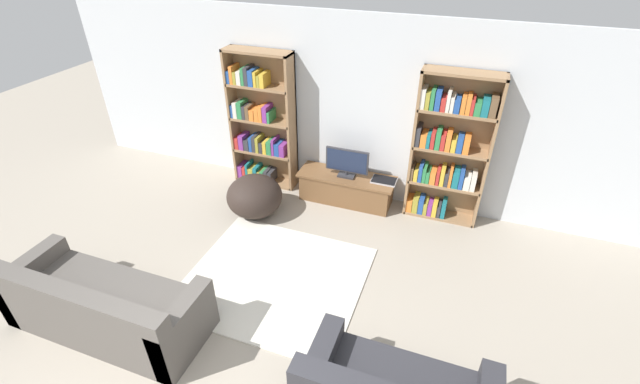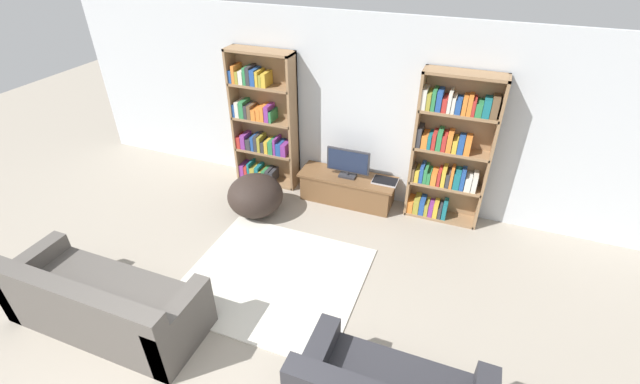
{
  "view_description": "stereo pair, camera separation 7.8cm",
  "coord_description": "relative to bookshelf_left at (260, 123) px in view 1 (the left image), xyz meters",
  "views": [
    {
      "loc": [
        1.56,
        -1.16,
        3.59
      ],
      "look_at": [
        0.03,
        3.0,
        0.7
      ],
      "focal_mm": 24.0,
      "sensor_mm": 36.0,
      "label": 1
    },
    {
      "loc": [
        1.63,
        -1.13,
        3.59
      ],
      "look_at": [
        0.03,
        3.0,
        0.7
      ],
      "focal_mm": 24.0,
      "sensor_mm": 36.0,
      "label": 2
    }
  ],
  "objects": [
    {
      "name": "bookshelf_left",
      "position": [
        0.0,
        0.0,
        0.0
      ],
      "size": [
        0.98,
        0.3,
        2.06
      ],
      "color": "#93704C",
      "rests_on": "ground_plane"
    },
    {
      "name": "couch_left_sectional",
      "position": [
        -0.19,
        -3.19,
        -0.7
      ],
      "size": [
        2.05,
        0.8,
        0.79
      ],
      "color": "#56514C",
      "rests_on": "ground_plane"
    },
    {
      "name": "area_rug",
      "position": [
        1.11,
        -1.99,
        -0.97
      ],
      "size": [
        2.0,
        1.82,
        0.02
      ],
      "color": "beige",
      "rests_on": "ground_plane"
    },
    {
      "name": "beanbag_ottoman",
      "position": [
        0.29,
        -0.87,
        -0.69
      ],
      "size": [
        0.77,
        0.77,
        0.57
      ],
      "primitive_type": "ellipsoid",
      "color": "#2D231E",
      "rests_on": "ground_plane"
    },
    {
      "name": "bookshelf_right",
      "position": [
        2.72,
        -0.0,
        0.04
      ],
      "size": [
        0.98,
        0.3,
        2.06
      ],
      "color": "#93704C",
      "rests_on": "ground_plane"
    },
    {
      "name": "laptop",
      "position": [
        1.94,
        -0.08,
        -0.54
      ],
      "size": [
        0.35,
        0.24,
        0.03
      ],
      "color": "#B7B7BC",
      "rests_on": "tv_stand"
    },
    {
      "name": "wall_back",
      "position": [
        1.3,
        0.17,
        0.32
      ],
      "size": [
        8.8,
        0.06,
        2.6
      ],
      "color": "silver",
      "rests_on": "ground_plane"
    },
    {
      "name": "tv_stand",
      "position": [
        1.4,
        -0.12,
        -0.77
      ],
      "size": [
        1.41,
        0.47,
        0.42
      ],
      "color": "brown",
      "rests_on": "ground_plane"
    },
    {
      "name": "television",
      "position": [
        1.4,
        -0.13,
        -0.33
      ],
      "size": [
        0.62,
        0.16,
        0.43
      ],
      "color": "#2D2D33",
      "rests_on": "tv_stand"
    }
  ]
}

